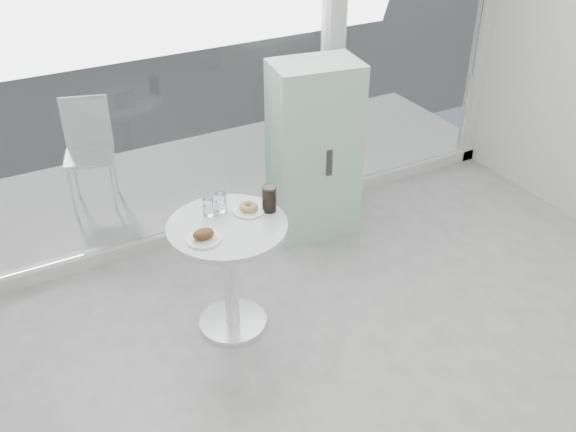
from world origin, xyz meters
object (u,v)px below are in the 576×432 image
cola_glass (269,199)px  water_tumbler_a (209,207)px  patio_chair (89,145)px  main_table (229,255)px  mint_cabinet (314,151)px  water_tumbler_b (221,203)px  plate_fritter (204,236)px  plate_donut (249,208)px

cola_glass → water_tumbler_a: bearing=159.0°
patio_chair → water_tumbler_a: bearing=-62.4°
main_table → water_tumbler_a: 0.31m
mint_cabinet → water_tumbler_a: bearing=-142.8°
water_tumbler_b → mint_cabinet: bearing=30.0°
patio_chair → cola_glass: bearing=-53.6°
mint_cabinet → plate_fritter: (-1.21, -0.82, 0.11)m
plate_fritter → water_tumbler_a: water_tumbler_a is taller
patio_chair → plate_donut: 1.96m
patio_chair → plate_fritter: size_ratio=4.30×
patio_chair → plate_donut: (0.55, -1.86, 0.24)m
cola_glass → patio_chair: bearing=109.2°
plate_fritter → patio_chair: bearing=95.5°
plate_donut → water_tumbler_b: water_tumbler_b is taller
patio_chair → water_tumbler_a: 1.83m
water_tumbler_a → water_tumbler_b: water_tumbler_b is taller
main_table → water_tumbler_a: size_ratio=6.81×
main_table → plate_fritter: bearing=-155.4°
main_table → cola_glass: bearing=4.6°
mint_cabinet → plate_fritter: size_ratio=6.69×
main_table → cola_glass: size_ratio=4.59×
plate_donut → water_tumbler_b: bearing=148.4°
patio_chair → water_tumbler_b: 1.84m
plate_fritter → water_tumbler_a: (0.13, 0.24, 0.02)m
cola_glass → water_tumbler_b: bearing=151.8°
main_table → cola_glass: (0.29, 0.02, 0.30)m
plate_donut → water_tumbler_a: water_tumbler_a is taller
main_table → water_tumbler_b: size_ratio=6.55×
patio_chair → cola_glass: (0.67, -1.91, 0.30)m
main_table → water_tumbler_b: bearing=78.2°
water_tumbler_b → cola_glass: size_ratio=0.70×
patio_chair → water_tumbler_a: (0.32, -1.78, 0.27)m
main_table → cola_glass: 0.42m
water_tumbler_a → cola_glass: size_ratio=0.67×
water_tumbler_b → main_table: bearing=-101.8°
main_table → water_tumbler_a: (-0.05, 0.15, 0.27)m
mint_cabinet → plate_donut: 1.09m
main_table → patio_chair: 1.97m
patio_chair → cola_glass: cola_glass is taller
cola_glass → plate_fritter: bearing=-167.4°
cola_glass → main_table: bearing=-175.4°
plate_fritter → plate_donut: bearing=23.6°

